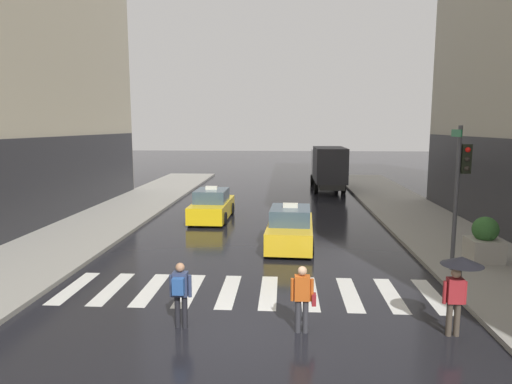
{
  "coord_description": "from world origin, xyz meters",
  "views": [
    {
      "loc": [
        1.04,
        -9.92,
        4.94
      ],
      "look_at": [
        -0.1,
        8.0,
        2.3
      ],
      "focal_mm": 31.65,
      "sensor_mm": 36.0,
      "label": 1
    }
  ],
  "objects_px": {
    "taxi_second": "(212,206)",
    "pedestrian_with_handbag": "(303,295)",
    "traffic_light_pole": "(461,178)",
    "taxi_lead": "(290,228)",
    "pedestrian_with_backpack": "(180,290)",
    "planter_near_corner": "(485,241)",
    "pedestrian_with_umbrella": "(459,274)",
    "box_truck": "(328,166)"
  },
  "relations": [
    {
      "from": "taxi_lead",
      "to": "pedestrian_with_handbag",
      "type": "height_order",
      "value": "taxi_lead"
    },
    {
      "from": "pedestrian_with_umbrella",
      "to": "taxi_second",
      "type": "bearing_deg",
      "value": 121.41
    },
    {
      "from": "traffic_light_pole",
      "to": "taxi_lead",
      "type": "distance_m",
      "value": 6.87
    },
    {
      "from": "pedestrian_with_handbag",
      "to": "planter_near_corner",
      "type": "bearing_deg",
      "value": 40.94
    },
    {
      "from": "planter_near_corner",
      "to": "traffic_light_pole",
      "type": "bearing_deg",
      "value": -142.03
    },
    {
      "from": "taxi_lead",
      "to": "box_truck",
      "type": "bearing_deg",
      "value": 79.38
    },
    {
      "from": "pedestrian_with_umbrella",
      "to": "pedestrian_with_handbag",
      "type": "distance_m",
      "value": 3.67
    },
    {
      "from": "traffic_light_pole",
      "to": "pedestrian_with_handbag",
      "type": "height_order",
      "value": "traffic_light_pole"
    },
    {
      "from": "box_truck",
      "to": "pedestrian_with_umbrella",
      "type": "xyz_separation_m",
      "value": [
        0.75,
        -24.34,
        -0.34
      ]
    },
    {
      "from": "pedestrian_with_backpack",
      "to": "pedestrian_with_handbag",
      "type": "relative_size",
      "value": 1.0
    },
    {
      "from": "taxi_second",
      "to": "pedestrian_with_backpack",
      "type": "bearing_deg",
      "value": -84.22
    },
    {
      "from": "traffic_light_pole",
      "to": "taxi_lead",
      "type": "xyz_separation_m",
      "value": [
        -5.49,
        3.27,
        -2.53
      ]
    },
    {
      "from": "box_truck",
      "to": "pedestrian_with_handbag",
      "type": "relative_size",
      "value": 4.57
    },
    {
      "from": "taxi_lead",
      "to": "planter_near_corner",
      "type": "bearing_deg",
      "value": -17.63
    },
    {
      "from": "box_truck",
      "to": "pedestrian_with_umbrella",
      "type": "relative_size",
      "value": 3.89
    },
    {
      "from": "pedestrian_with_backpack",
      "to": "planter_near_corner",
      "type": "distance_m",
      "value": 11.23
    },
    {
      "from": "taxi_lead",
      "to": "pedestrian_with_umbrella",
      "type": "height_order",
      "value": "pedestrian_with_umbrella"
    },
    {
      "from": "traffic_light_pole",
      "to": "taxi_lead",
      "type": "relative_size",
      "value": 1.04
    },
    {
      "from": "pedestrian_with_handbag",
      "to": "pedestrian_with_backpack",
      "type": "bearing_deg",
      "value": 179.09
    },
    {
      "from": "pedestrian_with_handbag",
      "to": "planter_near_corner",
      "type": "distance_m",
      "value": 8.85
    },
    {
      "from": "taxi_lead",
      "to": "pedestrian_with_backpack",
      "type": "bearing_deg",
      "value": -109.23
    },
    {
      "from": "taxi_lead",
      "to": "planter_near_corner",
      "type": "relative_size",
      "value": 2.88
    },
    {
      "from": "taxi_lead",
      "to": "traffic_light_pole",
      "type": "bearing_deg",
      "value": -30.81
    },
    {
      "from": "traffic_light_pole",
      "to": "pedestrian_with_backpack",
      "type": "relative_size",
      "value": 2.91
    },
    {
      "from": "taxi_second",
      "to": "pedestrian_with_umbrella",
      "type": "height_order",
      "value": "pedestrian_with_umbrella"
    },
    {
      "from": "pedestrian_with_backpack",
      "to": "pedestrian_with_handbag",
      "type": "distance_m",
      "value": 2.97
    },
    {
      "from": "pedestrian_with_umbrella",
      "to": "pedestrian_with_backpack",
      "type": "height_order",
      "value": "pedestrian_with_umbrella"
    },
    {
      "from": "traffic_light_pole",
      "to": "pedestrian_with_backpack",
      "type": "bearing_deg",
      "value": -150.55
    },
    {
      "from": "taxi_second",
      "to": "box_truck",
      "type": "bearing_deg",
      "value": 57.86
    },
    {
      "from": "pedestrian_with_handbag",
      "to": "planter_near_corner",
      "type": "relative_size",
      "value": 1.03
    },
    {
      "from": "taxi_lead",
      "to": "taxi_second",
      "type": "xyz_separation_m",
      "value": [
        -4.08,
        5.02,
        0.0
      ]
    },
    {
      "from": "planter_near_corner",
      "to": "pedestrian_with_handbag",
      "type": "bearing_deg",
      "value": -139.06
    },
    {
      "from": "pedestrian_with_umbrella",
      "to": "pedestrian_with_handbag",
      "type": "bearing_deg",
      "value": -179.15
    },
    {
      "from": "traffic_light_pole",
      "to": "planter_near_corner",
      "type": "distance_m",
      "value": 2.97
    },
    {
      "from": "pedestrian_with_umbrella",
      "to": "pedestrian_with_backpack",
      "type": "bearing_deg",
      "value": -179.94
    },
    {
      "from": "pedestrian_with_backpack",
      "to": "pedestrian_with_umbrella",
      "type": "bearing_deg",
      "value": 0.06
    },
    {
      "from": "traffic_light_pole",
      "to": "planter_near_corner",
      "type": "bearing_deg",
      "value": 37.97
    },
    {
      "from": "taxi_second",
      "to": "pedestrian_with_handbag",
      "type": "bearing_deg",
      "value": -71.78
    },
    {
      "from": "pedestrian_with_backpack",
      "to": "pedestrian_with_handbag",
      "type": "height_order",
      "value": "same"
    },
    {
      "from": "taxi_second",
      "to": "pedestrian_with_backpack",
      "type": "distance_m",
      "value": 13.02
    },
    {
      "from": "pedestrian_with_backpack",
      "to": "taxi_second",
      "type": "bearing_deg",
      "value": 95.78
    },
    {
      "from": "taxi_second",
      "to": "pedestrian_with_handbag",
      "type": "xyz_separation_m",
      "value": [
        4.28,
        -13.0,
        0.21
      ]
    }
  ]
}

